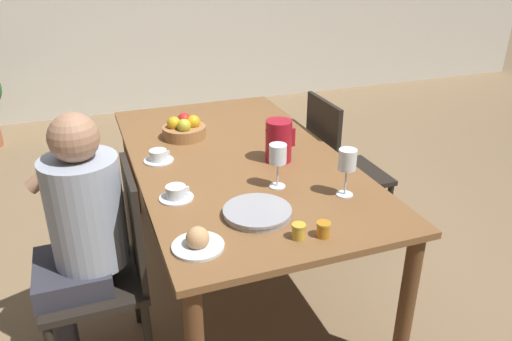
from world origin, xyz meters
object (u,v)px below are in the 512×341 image
object	(u,v)px
chair_person_side	(110,268)
wine_glass_juice	(347,162)
chair_opposite	(338,167)
person_seated	(80,227)
wine_glass_water	(278,156)
fruit_bowl	(184,129)
bread_plate	(198,241)
jam_jar_red	(323,229)
serving_tray	(257,212)
teacup_across	(158,156)
teacup_near_person	(176,193)
jam_jar_amber	(299,231)
red_pitcher	(279,141)

from	to	relation	value
chair_person_side	wine_glass_juice	xyz separation A→B (m)	(1.01, -0.16, 0.40)
chair_opposite	person_seated	distance (m)	1.60
wine_glass_juice	wine_glass_water	bearing A→B (deg)	144.68
person_seated	fruit_bowl	size ratio (longest dim) A/B	4.86
wine_glass_water	fruit_bowl	world-z (taller)	wine_glass_water
bread_plate	jam_jar_red	distance (m)	0.47
bread_plate	fruit_bowl	distance (m)	1.11
chair_person_side	serving_tray	bearing A→B (deg)	-108.38
person_seated	serving_tray	bearing A→B (deg)	-107.54
teacup_across	teacup_near_person	bearing A→B (deg)	-89.81
teacup_near_person	bread_plate	bearing A→B (deg)	-90.63
chair_person_side	bread_plate	world-z (taller)	chair_person_side
jam_jar_red	teacup_near_person	bearing A→B (deg)	133.17
serving_tray	chair_person_side	bearing A→B (deg)	161.62
wine_glass_juice	jam_jar_amber	size ratio (longest dim) A/B	3.61
person_seated	bread_plate	xyz separation A→B (m)	(0.40, -0.36, 0.06)
wine_glass_water	serving_tray	xyz separation A→B (m)	(-0.17, -0.21, -0.14)
wine_glass_water	jam_jar_red	distance (m)	0.46
wine_glass_water	serving_tray	world-z (taller)	wine_glass_water
teacup_near_person	jam_jar_red	size ratio (longest dim) A/B	2.51
serving_tray	chair_opposite	bearing A→B (deg)	43.29
wine_glass_water	fruit_bowl	bearing A→B (deg)	109.08
teacup_across	jam_jar_red	distance (m)	1.02
chair_opposite	jam_jar_amber	size ratio (longest dim) A/B	15.40
red_pitcher	teacup_near_person	world-z (taller)	red_pitcher
wine_glass_water	fruit_bowl	xyz separation A→B (m)	(-0.26, 0.74, -0.10)
chair_person_side	chair_opposite	distance (m)	1.50
chair_person_side	person_seated	bearing A→B (deg)	78.23
wine_glass_water	bread_plate	world-z (taller)	wine_glass_water
red_pitcher	jam_jar_amber	xyz separation A→B (m)	(-0.20, -0.69, -0.07)
jam_jar_amber	bread_plate	bearing A→B (deg)	169.48
wine_glass_water	wine_glass_juice	xyz separation A→B (m)	(0.25, -0.17, 0.00)
chair_person_side	person_seated	xyz separation A→B (m)	(-0.09, 0.02, 0.21)
jam_jar_amber	jam_jar_red	bearing A→B (deg)	-12.49
jam_jar_red	wine_glass_water	bearing A→B (deg)	90.70
person_seated	fruit_bowl	bearing A→B (deg)	-39.10
chair_opposite	chair_person_side	bearing A→B (deg)	-68.13
person_seated	fruit_bowl	distance (m)	0.95
teacup_across	wine_glass_water	bearing A→B (deg)	-46.00
wine_glass_water	jam_jar_red	world-z (taller)	wine_glass_water
chair_person_side	jam_jar_amber	bearing A→B (deg)	-120.83
wine_glass_juice	teacup_across	bearing A→B (deg)	137.38
teacup_across	jam_jar_amber	world-z (taller)	same
wine_glass_water	jam_jar_amber	bearing A→B (deg)	-101.70
person_seated	jam_jar_red	distance (m)	0.97
chair_person_side	serving_tray	size ratio (longest dim) A/B	3.27
person_seated	teacup_near_person	distance (m)	0.41
red_pitcher	teacup_near_person	distance (m)	0.61
serving_tray	fruit_bowl	xyz separation A→B (m)	(-0.08, 0.95, 0.04)
chair_opposite	teacup_near_person	world-z (taller)	chair_opposite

